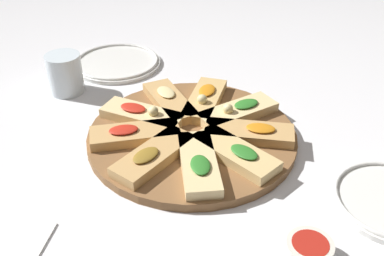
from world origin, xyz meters
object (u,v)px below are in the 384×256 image
(serving_board, at_px, (192,136))
(plate_left, at_px, (117,62))
(water_glass, at_px, (65,74))
(dipping_bowl, at_px, (309,250))

(serving_board, distance_m, plate_left, 0.41)
(water_glass, bearing_deg, serving_board, -19.64)
(dipping_bowl, bearing_deg, water_glass, 147.24)
(plate_left, distance_m, water_glass, 0.18)
(serving_board, bearing_deg, plate_left, 134.45)
(water_glass, xyz_separation_m, dipping_bowl, (0.59, -0.38, -0.03))
(dipping_bowl, bearing_deg, plate_left, 134.08)
(plate_left, xyz_separation_m, water_glass, (-0.06, -0.17, 0.04))
(serving_board, distance_m, water_glass, 0.37)
(water_glass, height_order, dipping_bowl, water_glass)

